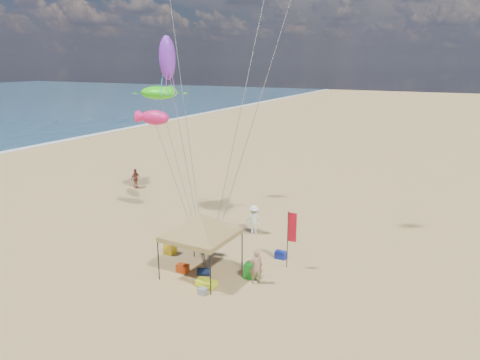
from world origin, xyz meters
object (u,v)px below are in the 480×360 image
Objects in this scene: person_near_c at (254,219)px; person_far_a at (136,178)px; cooler_red at (183,268)px; person_near_b at (208,241)px; chair_green at (251,270)px; canopy_tent at (200,216)px; person_near_a at (256,266)px; cooler_blue at (281,255)px; feather_flag at (291,231)px; chair_yellow at (170,247)px; beach_cart at (206,283)px.

person_near_c is 1.08× the size of person_far_a.
person_near_b reaches higher than cooler_red.
person_far_a is at bearing -40.96° from person_near_c.
cooler_red is at bearing -162.77° from chair_green.
person_near_a is at bearing 8.06° from canopy_tent.
person_near_a is at bearing -39.41° from person_near_b.
person_near_b is at bearing 56.52° from person_near_c.
cooler_blue is at bearing 115.68° from person_near_c.
person_near_b is at bearing -62.05° from person_near_a.
person_near_c is at bearing 136.92° from feather_flag.
canopy_tent reaches higher than cooler_blue.
person_far_a is (-15.74, 7.53, -1.14)m from feather_flag.
chair_yellow is (-1.74, 1.42, 0.16)m from cooler_red.
person_far_a is (-14.95, 6.74, 0.60)m from cooler_blue.
person_near_a is (-0.84, -2.09, -1.11)m from feather_flag.
canopy_tent is at bearing -128.74° from person_far_a.
person_near_b reaches higher than chair_green.
feather_flag is at bearing -7.66° from person_near_b.
chair_yellow is at bearing 156.02° from canopy_tent.
person_near_b is at bearing 21.37° from chair_yellow.
person_far_a is at bearing 154.45° from feather_flag.
person_far_a is at bearing 140.85° from canopy_tent.
person_near_b is at bearing -172.54° from feather_flag.
canopy_tent is 6.27× the size of beach_cart.
chair_yellow is 0.45× the size of person_near_b.
cooler_red is at bearing -165.45° from canopy_tent.
person_far_a is at bearing -70.59° from person_near_a.
cooler_red is at bearing -39.19° from chair_yellow.
cooler_blue is 0.35× the size of person_near_b.
feather_flag is at bearing 53.80° from chair_green.
canopy_tent is 3.33× the size of person_near_c.
feather_flag is at bearing 35.42° from canopy_tent.
feather_flag is 5.43m from cooler_red.
cooler_blue is at bearing 79.28° from chair_green.
beach_cart is 17.11m from person_far_a.
cooler_red is 1.00× the size of cooler_blue.
canopy_tent is at bearing -129.43° from cooler_blue.
person_far_a reaches higher than person_near_b.
chair_green is 0.73m from person_near_a.
beach_cart is (-1.35, -1.70, -0.15)m from chair_green.
cooler_red is at bearing -108.75° from person_near_b.
person_near_a is (1.79, 1.35, 0.62)m from beach_cart.
cooler_blue is 0.34× the size of person_far_a.
chair_yellow is (-5.32, -2.07, 0.16)m from cooler_blue.
canopy_tent is at bearing -29.70° from person_near_a.
cooler_red is 5.00m from cooler_blue.
person_near_a is (0.44, -0.35, 0.47)m from chair_green.
feather_flag is at bearing 52.70° from beach_cart.
person_near_b is (-3.41, 1.54, -0.04)m from person_near_a.
person_near_a is at bearing -111.75° from feather_flag.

